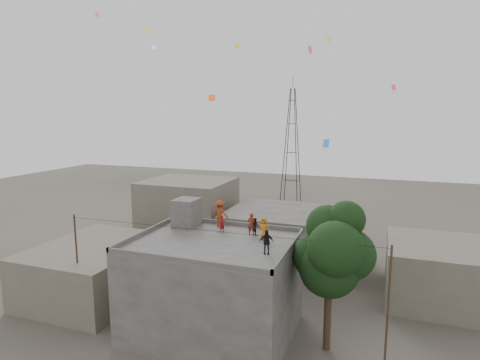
% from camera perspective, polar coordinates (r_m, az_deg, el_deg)
% --- Properties ---
extents(ground, '(140.00, 140.00, 0.00)m').
position_cam_1_polar(ground, '(28.11, -3.71, -20.65)').
color(ground, '#403C34').
rests_on(ground, ground).
extents(main_building, '(10.00, 8.00, 6.10)m').
position_cam_1_polar(main_building, '(26.72, -3.78, -14.98)').
color(main_building, '#484643').
rests_on(main_building, ground).
extents(parapet, '(10.00, 8.00, 0.30)m').
position_cam_1_polar(parapet, '(25.57, -3.86, -8.43)').
color(parapet, '#484643').
rests_on(parapet, main_building).
extents(stair_head_box, '(1.60, 1.80, 2.00)m').
position_cam_1_polar(stair_head_box, '(28.94, -7.62, -4.63)').
color(stair_head_box, '#484643').
rests_on(stair_head_box, main_building).
extents(neighbor_west, '(8.00, 10.00, 4.00)m').
position_cam_1_polar(neighbor_west, '(34.20, -19.85, -11.87)').
color(neighbor_west, '#615A4C').
rests_on(neighbor_west, ground).
extents(neighbor_north, '(12.00, 9.00, 5.00)m').
position_cam_1_polar(neighbor_north, '(38.87, 7.38, -8.03)').
color(neighbor_north, '#484643').
rests_on(neighbor_north, ground).
extents(neighbor_northwest, '(9.00, 8.00, 7.00)m').
position_cam_1_polar(neighbor_northwest, '(44.39, -7.34, -4.49)').
color(neighbor_northwest, '#615A4C').
rests_on(neighbor_northwest, ground).
extents(neighbor_east, '(7.00, 8.00, 4.40)m').
position_cam_1_polar(neighbor_east, '(34.62, 26.01, -11.66)').
color(neighbor_east, '#615A4C').
rests_on(neighbor_east, ground).
extents(tree, '(4.90, 4.60, 9.10)m').
position_cam_1_polar(tree, '(24.33, 13.09, -9.96)').
color(tree, black).
rests_on(tree, ground).
extents(utility_line, '(20.12, 0.62, 7.40)m').
position_cam_1_polar(utility_line, '(25.18, -3.90, -14.63)').
color(utility_line, black).
rests_on(utility_line, ground).
extents(transmission_tower, '(2.97, 2.97, 20.01)m').
position_cam_1_polar(transmission_tower, '(63.99, 7.35, 4.79)').
color(transmission_tower, black).
rests_on(transmission_tower, ground).
extents(person_red_adult, '(0.58, 0.43, 1.48)m').
position_cam_1_polar(person_red_adult, '(26.75, 1.63, -6.30)').
color(person_red_adult, maroon).
rests_on(person_red_adult, main_building).
extents(person_orange_child, '(0.79, 0.58, 1.46)m').
position_cam_1_polar(person_orange_child, '(25.78, 3.46, -6.93)').
color(person_orange_child, '#C86F16').
rests_on(person_orange_child, main_building).
extents(person_dark_child, '(0.70, 0.66, 1.15)m').
position_cam_1_polar(person_dark_child, '(26.86, 2.14, -6.60)').
color(person_dark_child, black).
rests_on(person_dark_child, main_building).
extents(person_dark_adult, '(0.90, 0.54, 1.43)m').
position_cam_1_polar(person_dark_adult, '(23.28, 3.77, -8.77)').
color(person_dark_adult, black).
rests_on(person_dark_adult, main_building).
extents(person_orange_adult, '(1.25, 0.73, 1.92)m').
position_cam_1_polar(person_orange_adult, '(28.62, -2.89, -4.80)').
color(person_orange_adult, '#983711').
rests_on(person_orange_adult, main_building).
extents(person_red_child, '(0.46, 0.52, 1.19)m').
position_cam_1_polar(person_red_child, '(27.39, -2.54, -6.24)').
color(person_red_child, maroon).
rests_on(person_red_child, main_building).
extents(kites, '(21.16, 14.05, 10.51)m').
position_cam_1_polar(kites, '(31.74, 2.15, 14.72)').
color(kites, '#EB5218').
rests_on(kites, ground).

